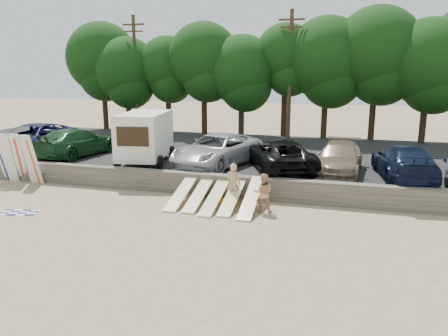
# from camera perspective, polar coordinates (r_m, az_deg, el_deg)

# --- Properties ---
(ground) EXTENTS (120.00, 120.00, 0.00)m
(ground) POSITION_cam_1_polar(r_m,az_deg,el_deg) (17.54, -5.73, -6.09)
(ground) COLOR tan
(ground) RESTS_ON ground
(seawall) EXTENTS (44.00, 0.50, 1.00)m
(seawall) POSITION_cam_1_polar(r_m,az_deg,el_deg) (20.08, -2.58, -2.11)
(seawall) COLOR #6B6356
(seawall) RESTS_ON ground
(parking_lot) EXTENTS (44.00, 14.50, 0.70)m
(parking_lot) POSITION_cam_1_polar(r_m,az_deg,el_deg) (27.15, 2.51, 1.47)
(parking_lot) COLOR #282828
(parking_lot) RESTS_ON ground
(treeline) EXTENTS (33.06, 6.47, 9.30)m
(treeline) POSITION_cam_1_polar(r_m,az_deg,el_deg) (33.26, 6.72, 13.93)
(treeline) COLOR #382616
(treeline) RESTS_ON parking_lot
(utility_poles) EXTENTS (25.80, 0.26, 9.00)m
(utility_poles) POSITION_cam_1_polar(r_m,az_deg,el_deg) (31.67, 8.63, 12.19)
(utility_poles) COLOR #473321
(utility_poles) RESTS_ON parking_lot
(box_trailer) EXTENTS (3.04, 4.57, 2.72)m
(box_trailer) POSITION_cam_1_polar(r_m,az_deg,el_deg) (23.78, -10.28, 4.25)
(box_trailer) COLOR silver
(box_trailer) RESTS_ON parking_lot
(car_0) EXTENTS (2.92, 6.32, 1.76)m
(car_0) POSITION_cam_1_polar(r_m,az_deg,el_deg) (28.60, -23.68, 3.48)
(car_0) COLOR #181751
(car_0) RESTS_ON parking_lot
(car_1) EXTENTS (2.96, 5.82, 1.62)m
(car_1) POSITION_cam_1_polar(r_m,az_deg,el_deg) (26.90, -18.72, 3.21)
(car_1) COLOR #153B1B
(car_1) RESTS_ON parking_lot
(car_2) EXTENTS (4.27, 6.45, 1.65)m
(car_2) POSITION_cam_1_polar(r_m,az_deg,el_deg) (22.90, -0.91, 2.36)
(car_2) COLOR #B2B2B7
(car_2) RESTS_ON parking_lot
(car_3) EXTENTS (4.55, 6.22, 1.57)m
(car_3) POSITION_cam_1_polar(r_m,az_deg,el_deg) (21.96, 7.40, 1.71)
(car_3) COLOR black
(car_3) RESTS_ON parking_lot
(car_4) EXTENTS (2.37, 5.18, 1.47)m
(car_4) POSITION_cam_1_polar(r_m,az_deg,el_deg) (21.96, 14.82, 1.26)
(car_4) COLOR #7F6951
(car_4) RESTS_ON parking_lot
(car_5) EXTENTS (2.89, 5.63, 1.56)m
(car_5) POSITION_cam_1_polar(r_m,az_deg,el_deg) (21.74, 22.46, 0.72)
(car_5) COLOR black
(car_5) RESTS_ON parking_lot
(surfboard_upright_0) EXTENTS (0.57, 0.80, 2.52)m
(surfboard_upright_0) POSITION_cam_1_polar(r_m,az_deg,el_deg) (25.04, -27.06, 1.25)
(surfboard_upright_0) COLOR white
(surfboard_upright_0) RESTS_ON ground
(surfboard_upright_1) EXTENTS (0.59, 0.71, 2.55)m
(surfboard_upright_1) POSITION_cam_1_polar(r_m,az_deg,el_deg) (24.62, -26.28, 1.18)
(surfboard_upright_1) COLOR white
(surfboard_upright_1) RESTS_ON ground
(surfboard_upright_2) EXTENTS (0.58, 0.70, 2.55)m
(surfboard_upright_2) POSITION_cam_1_polar(r_m,az_deg,el_deg) (24.46, -25.17, 1.22)
(surfboard_upright_2) COLOR white
(surfboard_upright_2) RESTS_ON ground
(surfboard_upright_3) EXTENTS (0.56, 0.71, 2.54)m
(surfboard_upright_3) POSITION_cam_1_polar(r_m,az_deg,el_deg) (23.78, -24.03, 1.02)
(surfboard_upright_3) COLOR white
(surfboard_upright_3) RESTS_ON ground
(surfboard_upright_4) EXTENTS (0.60, 0.74, 2.54)m
(surfboard_upright_4) POSITION_cam_1_polar(r_m,az_deg,el_deg) (23.69, -23.67, 1.02)
(surfboard_upright_4) COLOR white
(surfboard_upright_4) RESTS_ON ground
(surfboard_low_0) EXTENTS (0.56, 2.90, 0.91)m
(surfboard_low_0) POSITION_cam_1_polar(r_m,az_deg,el_deg) (18.96, -5.56, -3.21)
(surfboard_low_0) COLOR beige
(surfboard_low_0) RESTS_ON ground
(surfboard_low_1) EXTENTS (0.56, 2.90, 0.90)m
(surfboard_low_1) POSITION_cam_1_polar(r_m,az_deg,el_deg) (18.72, -3.28, -3.39)
(surfboard_low_1) COLOR beige
(surfboard_low_1) RESTS_ON ground
(surfboard_low_2) EXTENTS (0.56, 2.92, 0.84)m
(surfboard_low_2) POSITION_cam_1_polar(r_m,az_deg,el_deg) (18.30, -1.23, -3.84)
(surfboard_low_2) COLOR beige
(surfboard_low_2) RESTS_ON ground
(surfboard_low_3) EXTENTS (0.56, 2.89, 0.94)m
(surfboard_low_3) POSITION_cam_1_polar(r_m,az_deg,el_deg) (18.26, 1.10, -3.71)
(surfboard_low_3) COLOR beige
(surfboard_low_3) RESTS_ON ground
(surfboard_low_4) EXTENTS (0.56, 2.84, 1.11)m
(surfboard_low_4) POSITION_cam_1_polar(r_m,az_deg,el_deg) (17.82, 3.61, -3.87)
(surfboard_low_4) COLOR beige
(surfboard_low_4) RESTS_ON ground
(beachgoer_a) EXTENTS (0.66, 0.45, 1.78)m
(beachgoer_a) POSITION_cam_1_polar(r_m,az_deg,el_deg) (18.59, 1.22, -2.08)
(beachgoer_a) COLOR tan
(beachgoer_a) RESTS_ON ground
(beachgoer_b) EXTENTS (0.87, 0.73, 1.59)m
(beachgoer_b) POSITION_cam_1_polar(r_m,az_deg,el_deg) (17.67, 5.12, -3.24)
(beachgoer_b) COLOR tan
(beachgoer_b) RESTS_ON ground
(cooler) EXTENTS (0.46, 0.42, 0.32)m
(cooler) POSITION_cam_1_polar(r_m,az_deg,el_deg) (19.57, -3.13, -3.55)
(cooler) COLOR #24862E
(cooler) RESTS_ON ground
(gear_bag) EXTENTS (0.32, 0.28, 0.22)m
(gear_bag) POSITION_cam_1_polar(r_m,az_deg,el_deg) (18.84, -0.30, -4.34)
(gear_bag) COLOR orange
(gear_bag) RESTS_ON ground
(beach_towel) EXTENTS (1.82, 1.82, 0.00)m
(beach_towel) POSITION_cam_1_polar(r_m,az_deg,el_deg) (19.53, -25.20, -5.29)
(beach_towel) COLOR white
(beach_towel) RESTS_ON ground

